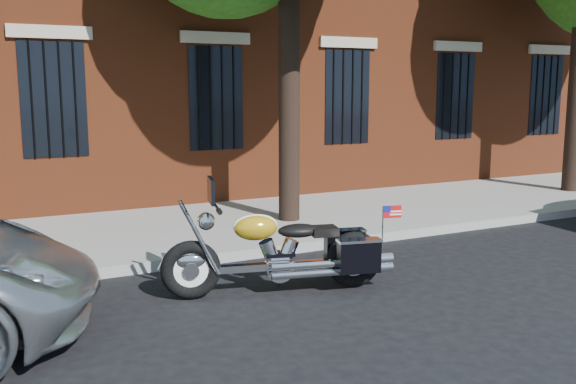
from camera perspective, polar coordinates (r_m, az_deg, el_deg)
name	(u,v)px	position (r m, az deg, el deg)	size (l,w,h in m)	color
ground	(355,275)	(8.49, 6.02, -7.33)	(120.00, 120.00, 0.00)	black
curb	(305,246)	(9.62, 1.56, -4.82)	(40.00, 0.16, 0.15)	gray
sidewalk	(254,222)	(11.26, -3.00, -2.72)	(40.00, 3.60, 0.15)	gray
motorcycle	(286,254)	(7.62, -0.14, -5.51)	(2.66, 1.21, 1.41)	black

